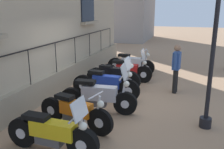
% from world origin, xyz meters
% --- Properties ---
extents(ground_plane, '(60.00, 60.00, 0.00)m').
position_xyz_m(ground_plane, '(0.00, 0.00, 0.00)').
color(ground_plane, '#9E7A5B').
extents(motorcycle_yellow, '(1.99, 0.60, 1.19)m').
position_xyz_m(motorcycle_yellow, '(-0.15, -3.12, 0.41)').
color(motorcycle_yellow, black).
rests_on(motorcycle_yellow, ground_plane).
extents(motorcycle_orange, '(2.01, 0.70, 0.95)m').
position_xyz_m(motorcycle_orange, '(-0.16, -2.07, 0.41)').
color(motorcycle_orange, black).
rests_on(motorcycle_orange, ground_plane).
extents(motorcycle_silver, '(2.16, 0.62, 1.36)m').
position_xyz_m(motorcycle_silver, '(0.02, -1.01, 0.44)').
color(motorcycle_silver, black).
rests_on(motorcycle_silver, ground_plane).
extents(motorcycle_blue, '(2.20, 0.58, 1.36)m').
position_xyz_m(motorcycle_blue, '(-0.11, 0.02, 0.46)').
color(motorcycle_blue, black).
rests_on(motorcycle_blue, ground_plane).
extents(motorcycle_black, '(1.98, 0.59, 1.08)m').
position_xyz_m(motorcycle_black, '(-0.19, 1.00, 0.43)').
color(motorcycle_black, black).
rests_on(motorcycle_black, ground_plane).
extents(motorcycle_red, '(2.01, 0.74, 1.27)m').
position_xyz_m(motorcycle_red, '(0.03, 2.02, 0.42)').
color(motorcycle_red, black).
rests_on(motorcycle_red, ground_plane).
extents(motorcycle_white, '(2.05, 0.71, 1.06)m').
position_xyz_m(motorcycle_white, '(-0.07, 3.16, 0.42)').
color(motorcycle_white, black).
rests_on(motorcycle_white, ground_plane).
extents(lamppost, '(0.30, 0.30, 5.05)m').
position_xyz_m(lamppost, '(2.76, -1.08, 2.70)').
color(lamppost, black).
rests_on(lamppost, ground_plane).
extents(pedestrian_standing, '(0.26, 0.53, 1.61)m').
position_xyz_m(pedestrian_standing, '(1.89, 1.27, 0.90)').
color(pedestrian_standing, black).
rests_on(pedestrian_standing, ground_plane).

